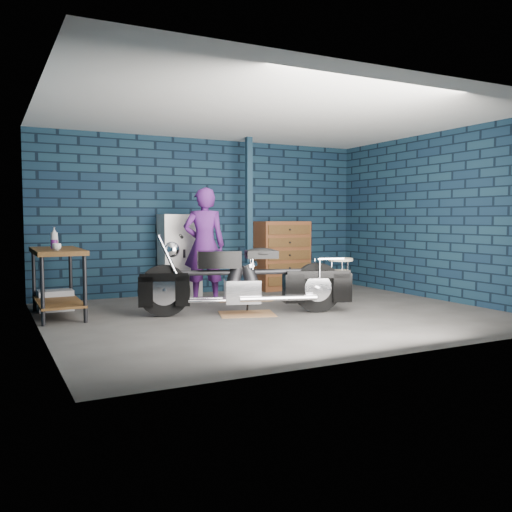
{
  "coord_description": "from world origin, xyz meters",
  "views": [
    {
      "loc": [
        -3.55,
        -6.46,
        1.32
      ],
      "look_at": [
        -0.14,
        0.3,
        0.79
      ],
      "focal_mm": 38.0,
      "sensor_mm": 36.0,
      "label": 1
    }
  ],
  "objects_px": {
    "workbench": "(58,283)",
    "motorcycle": "(247,274)",
    "person": "(204,245)",
    "locker": "(180,255)",
    "shop_stool": "(340,280)",
    "storage_bin": "(56,300)",
    "tool_chest": "(282,255)"
  },
  "relations": [
    {
      "from": "motorcycle",
      "to": "tool_chest",
      "type": "relative_size",
      "value": 1.98
    },
    {
      "from": "person",
      "to": "shop_stool",
      "type": "bearing_deg",
      "value": 168.67
    },
    {
      "from": "storage_bin",
      "to": "locker",
      "type": "xyz_separation_m",
      "value": [
        2.05,
        0.56,
        0.54
      ]
    },
    {
      "from": "workbench",
      "to": "person",
      "type": "relative_size",
      "value": 0.78
    },
    {
      "from": "person",
      "to": "shop_stool",
      "type": "xyz_separation_m",
      "value": [
        1.87,
        -1.06,
        -0.55
      ]
    },
    {
      "from": "person",
      "to": "storage_bin",
      "type": "relative_size",
      "value": 3.82
    },
    {
      "from": "workbench",
      "to": "locker",
      "type": "relative_size",
      "value": 1.01
    },
    {
      "from": "person",
      "to": "shop_stool",
      "type": "distance_m",
      "value": 2.21
    },
    {
      "from": "locker",
      "to": "tool_chest",
      "type": "distance_m",
      "value": 1.99
    },
    {
      "from": "storage_bin",
      "to": "locker",
      "type": "distance_m",
      "value": 2.19
    },
    {
      "from": "person",
      "to": "locker",
      "type": "relative_size",
      "value": 1.3
    },
    {
      "from": "storage_bin",
      "to": "tool_chest",
      "type": "bearing_deg",
      "value": 7.89
    },
    {
      "from": "locker",
      "to": "tool_chest",
      "type": "xyz_separation_m",
      "value": [
        1.99,
        0.0,
        -0.06
      ]
    },
    {
      "from": "locker",
      "to": "tool_chest",
      "type": "relative_size",
      "value": 1.1
    },
    {
      "from": "workbench",
      "to": "storage_bin",
      "type": "relative_size",
      "value": 2.98
    },
    {
      "from": "workbench",
      "to": "storage_bin",
      "type": "height_order",
      "value": "workbench"
    },
    {
      "from": "tool_chest",
      "to": "shop_stool",
      "type": "xyz_separation_m",
      "value": [
        0.05,
        -1.76,
        -0.28
      ]
    },
    {
      "from": "workbench",
      "to": "tool_chest",
      "type": "xyz_separation_m",
      "value": [
        4.06,
        1.06,
        0.17
      ]
    },
    {
      "from": "motorcycle",
      "to": "shop_stool",
      "type": "height_order",
      "value": "motorcycle"
    },
    {
      "from": "person",
      "to": "shop_stool",
      "type": "relative_size",
      "value": 2.58
    },
    {
      "from": "motorcycle",
      "to": "person",
      "type": "bearing_deg",
      "value": 111.19
    },
    {
      "from": "workbench",
      "to": "tool_chest",
      "type": "relative_size",
      "value": 1.11
    },
    {
      "from": "motorcycle",
      "to": "person",
      "type": "distance_m",
      "value": 1.41
    },
    {
      "from": "workbench",
      "to": "shop_stool",
      "type": "relative_size",
      "value": 2.01
    },
    {
      "from": "locker",
      "to": "shop_stool",
      "type": "xyz_separation_m",
      "value": [
        2.04,
        -1.76,
        -0.34
      ]
    },
    {
      "from": "workbench",
      "to": "shop_stool",
      "type": "bearing_deg",
      "value": -9.65
    },
    {
      "from": "motorcycle",
      "to": "shop_stool",
      "type": "xyz_separation_m",
      "value": [
        1.77,
        0.3,
        -0.2
      ]
    },
    {
      "from": "person",
      "to": "locker",
      "type": "distance_m",
      "value": 0.75
    },
    {
      "from": "tool_chest",
      "to": "shop_stool",
      "type": "height_order",
      "value": "tool_chest"
    },
    {
      "from": "locker",
      "to": "shop_stool",
      "type": "height_order",
      "value": "locker"
    },
    {
      "from": "shop_stool",
      "to": "storage_bin",
      "type": "bearing_deg",
      "value": 163.66
    },
    {
      "from": "workbench",
      "to": "motorcycle",
      "type": "relative_size",
      "value": 0.56
    }
  ]
}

